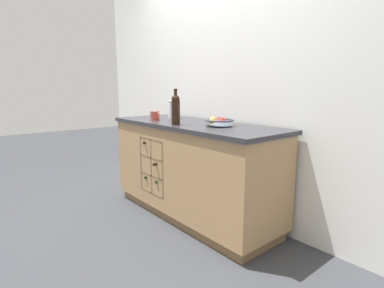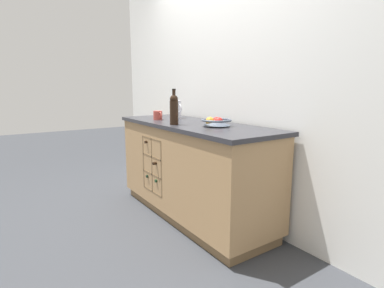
{
  "view_description": "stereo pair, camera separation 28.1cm",
  "coord_description": "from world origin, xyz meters",
  "px_view_note": "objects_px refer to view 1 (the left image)",
  "views": [
    {
      "loc": [
        2.13,
        -1.77,
        1.23
      ],
      "look_at": [
        0.0,
        0.0,
        0.71
      ],
      "focal_mm": 28.0,
      "sensor_mm": 36.0,
      "label": 1
    },
    {
      "loc": [
        2.3,
        -1.54,
        1.23
      ],
      "look_at": [
        0.0,
        0.0,
        0.71
      ],
      "focal_mm": 28.0,
      "sensor_mm": 36.0,
      "label": 2
    }
  ],
  "objects_px": {
    "white_pitcher": "(173,109)",
    "ceramic_mug": "(155,116)",
    "standing_wine_bottle": "(176,109)",
    "fruit_bowl": "(219,121)"
  },
  "relations": [
    {
      "from": "white_pitcher",
      "to": "ceramic_mug",
      "type": "height_order",
      "value": "white_pitcher"
    },
    {
      "from": "fruit_bowl",
      "to": "white_pitcher",
      "type": "bearing_deg",
      "value": 172.83
    },
    {
      "from": "white_pitcher",
      "to": "standing_wine_bottle",
      "type": "bearing_deg",
      "value": -33.39
    },
    {
      "from": "standing_wine_bottle",
      "to": "fruit_bowl",
      "type": "bearing_deg",
      "value": 36.95
    },
    {
      "from": "fruit_bowl",
      "to": "standing_wine_bottle",
      "type": "xyz_separation_m",
      "value": [
        -0.3,
        -0.23,
        0.1
      ]
    },
    {
      "from": "white_pitcher",
      "to": "standing_wine_bottle",
      "type": "distance_m",
      "value": 0.6
    },
    {
      "from": "fruit_bowl",
      "to": "white_pitcher",
      "type": "distance_m",
      "value": 0.81
    },
    {
      "from": "ceramic_mug",
      "to": "standing_wine_bottle",
      "type": "height_order",
      "value": "standing_wine_bottle"
    },
    {
      "from": "fruit_bowl",
      "to": "standing_wine_bottle",
      "type": "bearing_deg",
      "value": -143.05
    },
    {
      "from": "fruit_bowl",
      "to": "white_pitcher",
      "type": "xyz_separation_m",
      "value": [
        -0.81,
        0.1,
        0.06
      ]
    }
  ]
}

